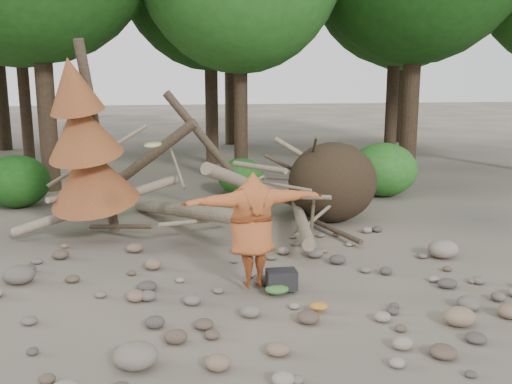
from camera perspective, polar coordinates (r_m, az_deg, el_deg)
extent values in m
plane|color=#514C44|center=(9.81, 0.13, -9.85)|extent=(120.00, 120.00, 0.00)
ellipsoid|color=#332619|center=(14.16, 7.67, 0.97)|extent=(2.20, 1.87, 1.98)
cylinder|color=gray|center=(13.07, -6.88, -1.89)|extent=(2.61, 5.11, 1.08)
cylinder|color=gray|center=(13.67, 0.54, 0.30)|extent=(3.18, 3.71, 1.90)
cylinder|color=brown|center=(13.80, -12.12, 2.26)|extent=(3.08, 1.91, 2.49)
cylinder|color=gray|center=(13.29, 4.46, -2.50)|extent=(1.13, 4.98, 0.43)
cylinder|color=brown|center=(13.97, -4.34, 4.26)|extent=(2.39, 1.03, 2.89)
cylinder|color=gray|center=(13.41, -15.53, -1.24)|extent=(3.71, 0.86, 1.20)
cylinder|color=#4C3F30|center=(12.97, -13.46, -3.38)|extent=(1.52, 1.70, 0.49)
cylinder|color=gray|center=(13.80, -2.06, -0.02)|extent=(1.57, 0.85, 0.69)
cylinder|color=#4C3F30|center=(14.49, 3.97, 2.14)|extent=(1.92, 1.25, 1.10)
cylinder|color=gray|center=(13.37, -7.93, 2.54)|extent=(0.37, 1.42, 0.85)
cylinder|color=#4C3F30|center=(13.21, 7.29, -3.54)|extent=(0.79, 2.54, 0.12)
cylinder|color=gray|center=(12.53, -5.83, -2.94)|extent=(1.78, 1.11, 0.29)
cylinder|color=#4C3F30|center=(12.95, -15.54, 5.06)|extent=(0.67, 1.13, 4.35)
cone|color=brown|center=(12.76, -16.21, 1.75)|extent=(2.06, 2.13, 1.86)
cone|color=brown|center=(12.44, -17.06, 6.10)|extent=(1.71, 1.78, 1.65)
cone|color=brown|center=(12.22, -17.88, 10.20)|extent=(1.23, 1.30, 1.41)
cylinder|color=#38281C|center=(18.85, -20.64, 13.66)|extent=(0.56, 0.56, 8.96)
cylinder|color=#38281C|center=(18.37, -1.55, 11.61)|extent=(0.44, 0.44, 7.14)
cylinder|color=#38281C|center=(20.66, 15.47, 14.43)|extent=(0.60, 0.60, 9.45)
cylinder|color=#38281C|center=(23.05, -22.32, 11.31)|extent=(0.42, 0.42, 7.56)
cylinder|color=#38281C|center=(23.30, -4.53, 13.33)|extent=(0.52, 0.52, 8.54)
cylinder|color=#38281C|center=(24.71, 13.61, 12.47)|extent=(0.50, 0.50, 8.12)
cylinder|color=#38281C|center=(29.72, -2.64, 13.21)|extent=(0.54, 0.54, 8.75)
cylinder|color=#38281C|center=(31.58, 14.29, 11.96)|extent=(0.46, 0.46, 7.84)
ellipsoid|color=#194B14|center=(16.93, -22.85, 0.98)|extent=(1.80, 1.80, 1.44)
ellipsoid|color=#22601B|center=(17.23, -1.51, 1.54)|extent=(1.40, 1.40, 1.12)
ellipsoid|color=#2C7123|center=(17.50, 12.61, 2.22)|extent=(2.00, 2.00, 1.60)
imported|color=#A44E25|center=(9.54, -0.37, -3.79)|extent=(2.47, 0.97, 1.96)
cylinder|color=tan|center=(9.55, -10.27, 4.70)|extent=(0.38, 0.37, 0.10)
cube|color=black|center=(9.70, 2.57, -9.08)|extent=(0.50, 0.33, 0.33)
ellipsoid|color=#37712D|center=(9.57, 2.11, -9.96)|extent=(0.39, 0.33, 0.15)
ellipsoid|color=#BC7120|center=(9.02, 6.30, -11.58)|extent=(0.28, 0.23, 0.10)
ellipsoid|color=#6D635B|center=(7.54, -11.93, -15.73)|extent=(0.56, 0.50, 0.33)
ellipsoid|color=#826951|center=(9.02, 19.71, -11.65)|extent=(0.46, 0.42, 0.28)
ellipsoid|color=gray|center=(12.03, 18.21, -5.43)|extent=(0.60, 0.54, 0.36)
ellipsoid|color=#5B524D|center=(10.90, -22.61, -7.63)|extent=(0.55, 0.50, 0.33)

